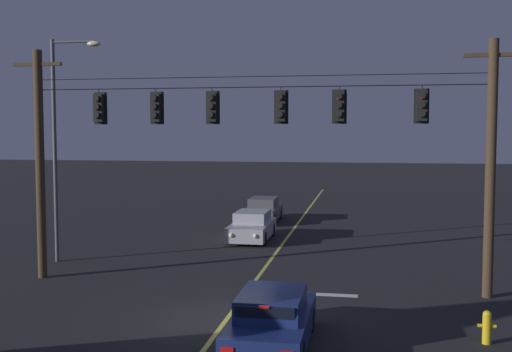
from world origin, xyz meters
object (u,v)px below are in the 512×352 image
at_px(traffic_light_far_right, 422,106).
at_px(street_lamp_corner, 61,131).
at_px(fire_hydrant, 487,326).
at_px(traffic_light_centre, 212,107).
at_px(car_waiting_near_lane, 272,321).
at_px(car_oncoming_lead, 252,227).
at_px(car_oncoming_trailing, 263,210).
at_px(traffic_light_leftmost, 99,108).
at_px(traffic_light_left_inner, 156,108).
at_px(traffic_light_right_inner, 281,107).
at_px(traffic_light_rightmost, 339,106).

bearing_deg(traffic_light_far_right, street_lamp_corner, 168.88).
bearing_deg(fire_hydrant, traffic_light_centre, 150.88).
xyz_separation_m(car_waiting_near_lane, street_lamp_corner, (-9.81, 8.39, 4.64)).
distance_m(traffic_light_far_right, car_waiting_near_lane, 8.80).
distance_m(car_oncoming_lead, car_oncoming_trailing, 6.25).
distance_m(traffic_light_leftmost, car_oncoming_lead, 11.19).
xyz_separation_m(traffic_light_left_inner, traffic_light_right_inner, (4.31, 0.00, 0.00)).
bearing_deg(car_waiting_near_lane, traffic_light_leftmost, 140.80).
distance_m(traffic_light_leftmost, car_oncoming_trailing, 16.53).
height_order(car_oncoming_lead, fire_hydrant, car_oncoming_lead).
height_order(traffic_light_left_inner, car_oncoming_trailing, traffic_light_left_inner).
relative_size(traffic_light_centre, traffic_light_rightmost, 1.00).
bearing_deg(traffic_light_left_inner, fire_hydrant, -24.15).
bearing_deg(traffic_light_left_inner, traffic_light_rightmost, 0.00).
height_order(traffic_light_leftmost, fire_hydrant, traffic_light_leftmost).
height_order(traffic_light_centre, traffic_light_rightmost, same).
bearing_deg(traffic_light_rightmost, street_lamp_corner, 166.36).
relative_size(car_waiting_near_lane, car_oncoming_lead, 0.98).
xyz_separation_m(traffic_light_left_inner, street_lamp_corner, (-4.91, 2.70, -0.79)).
bearing_deg(traffic_light_left_inner, car_oncoming_trailing, 85.47).
bearing_deg(traffic_light_leftmost, car_oncoming_trailing, 77.87).
height_order(traffic_light_right_inner, car_oncoming_lead, traffic_light_right_inner).
bearing_deg(car_oncoming_trailing, traffic_light_right_inner, -78.50).
height_order(traffic_light_leftmost, car_oncoming_lead, traffic_light_leftmost).
bearing_deg(traffic_light_leftmost, traffic_light_rightmost, 0.00).
bearing_deg(traffic_light_left_inner, car_waiting_near_lane, -49.25).
distance_m(traffic_light_leftmost, traffic_light_far_right, 10.91).
relative_size(traffic_light_far_right, fire_hydrant, 1.45).
xyz_separation_m(traffic_light_leftmost, traffic_light_right_inner, (6.39, 0.00, 0.00)).
bearing_deg(fire_hydrant, traffic_light_right_inner, 141.99).
xyz_separation_m(traffic_light_leftmost, car_oncoming_lead, (3.76, 9.04, -5.43)).
distance_m(street_lamp_corner, fire_hydrant, 17.37).
bearing_deg(car_oncoming_lead, street_lamp_corner, -136.19).
bearing_deg(traffic_light_right_inner, traffic_light_leftmost, 180.00).
height_order(traffic_light_right_inner, car_waiting_near_lane, traffic_light_right_inner).
relative_size(traffic_light_right_inner, car_waiting_near_lane, 0.28).
height_order(traffic_light_centre, street_lamp_corner, street_lamp_corner).
relative_size(traffic_light_leftmost, traffic_light_centre, 1.00).
distance_m(traffic_light_rightmost, car_oncoming_trailing, 16.97).
xyz_separation_m(traffic_light_centre, traffic_light_far_right, (6.87, 0.00, 0.00)).
bearing_deg(car_oncoming_trailing, street_lamp_corner, -115.97).
xyz_separation_m(car_waiting_near_lane, car_oncoming_lead, (-3.21, 14.72, -0.00)).
height_order(traffic_light_far_right, car_oncoming_lead, traffic_light_far_right).
relative_size(traffic_light_left_inner, traffic_light_far_right, 1.00).
xyz_separation_m(car_oncoming_lead, car_oncoming_trailing, (-0.48, 6.23, 0.00)).
bearing_deg(car_waiting_near_lane, fire_hydrant, 12.43).
xyz_separation_m(traffic_light_centre, fire_hydrant, (8.14, -4.54, -5.64)).
height_order(traffic_light_far_right, fire_hydrant, traffic_light_far_right).
relative_size(traffic_light_rightmost, street_lamp_corner, 0.14).
height_order(car_waiting_near_lane, street_lamp_corner, street_lamp_corner).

